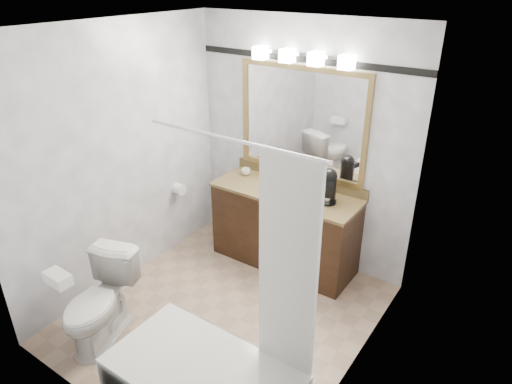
% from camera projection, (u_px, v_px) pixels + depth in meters
% --- Properties ---
extents(room, '(2.42, 2.62, 2.52)m').
position_uv_depth(room, '(222.00, 191.00, 3.65)').
color(room, tan).
rests_on(room, ground).
extents(vanity, '(1.53, 0.58, 0.97)m').
position_uv_depth(vanity, '(285.00, 226.00, 4.76)').
color(vanity, black).
rests_on(vanity, ground).
extents(mirror, '(1.40, 0.04, 1.10)m').
position_uv_depth(mirror, '(302.00, 122.00, 4.49)').
color(mirror, olive).
rests_on(mirror, room).
extents(vanity_light_bar, '(1.02, 0.14, 0.12)m').
position_uv_depth(vanity_light_bar, '(302.00, 57.00, 4.18)').
color(vanity_light_bar, silver).
rests_on(vanity_light_bar, room).
extents(accent_stripe, '(2.40, 0.01, 0.06)m').
position_uv_depth(accent_stripe, '(305.00, 59.00, 4.24)').
color(accent_stripe, black).
rests_on(accent_stripe, room).
extents(tp_roll, '(0.11, 0.12, 0.12)m').
position_uv_depth(tp_roll, '(179.00, 189.00, 4.97)').
color(tp_roll, white).
rests_on(tp_roll, room).
extents(toilet, '(0.63, 0.83, 0.75)m').
position_uv_depth(toilet, '(99.00, 302.00, 3.76)').
color(toilet, white).
rests_on(toilet, ground).
extents(tissue_box, '(0.22, 0.12, 0.09)m').
position_uv_depth(tissue_box, '(58.00, 278.00, 3.36)').
color(tissue_box, white).
rests_on(tissue_box, toilet).
extents(coffee_maker, '(0.18, 0.21, 0.33)m').
position_uv_depth(coffee_maker, '(329.00, 184.00, 4.32)').
color(coffee_maker, black).
rests_on(coffee_maker, vanity).
extents(cup_left, '(0.12, 0.12, 0.07)m').
position_uv_depth(cup_left, '(246.00, 171.00, 4.93)').
color(cup_left, white).
rests_on(cup_left, vanity).
extents(soap_bottle_a, '(0.05, 0.05, 0.12)m').
position_uv_depth(soap_bottle_a, '(275.00, 174.00, 4.83)').
color(soap_bottle_a, white).
rests_on(soap_bottle_a, vanity).
extents(soap_bottle_b, '(0.08, 0.08, 0.09)m').
position_uv_depth(soap_bottle_b, '(309.00, 185.00, 4.60)').
color(soap_bottle_b, white).
rests_on(soap_bottle_b, vanity).
extents(soap_bar, '(0.09, 0.07, 0.03)m').
position_uv_depth(soap_bar, '(297.00, 187.00, 4.63)').
color(soap_bar, beige).
rests_on(soap_bar, vanity).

